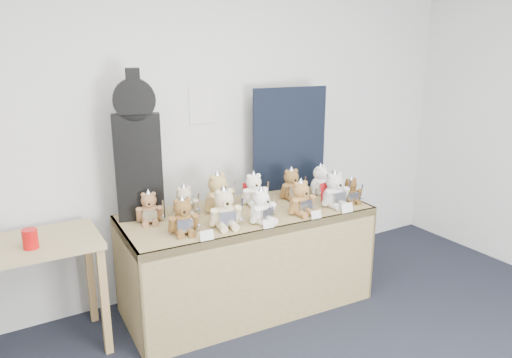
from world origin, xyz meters
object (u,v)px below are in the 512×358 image
teddy_back_centre_left (219,194)px  teddy_back_right (292,185)px  side_table (23,262)px  teddy_front_far_left (183,217)px  teddy_back_end (321,181)px  teddy_front_end (351,192)px  teddy_back_far_left (149,209)px  teddy_front_far_right (335,191)px  teddy_back_centre_right (254,190)px  teddy_back_left (185,203)px  guitar_case (137,148)px  teddy_front_right (301,199)px  teddy_front_left (224,210)px  red_cup (30,239)px  teddy_front_centre (262,207)px  display_table (251,236)px

teddy_back_centre_left → teddy_back_right: size_ratio=1.20×
side_table → teddy_back_right: (2.01, -0.09, 0.22)m
teddy_front_far_left → teddy_back_end: size_ratio=1.00×
teddy_front_far_left → teddy_front_end: teddy_front_far_left is taller
teddy_front_far_left → teddy_back_end: same height
teddy_back_centre_left → teddy_back_far_left: teddy_back_centre_left is taller
teddy_front_far_right → teddy_back_centre_right: bearing=145.9°
side_table → teddy_back_left: bearing=0.3°
teddy_front_far_right → teddy_back_far_left: (-1.35, 0.40, -0.02)m
teddy_front_far_left → teddy_back_far_left: 0.33m
teddy_back_end → teddy_front_far_right: bearing=-129.5°
side_table → teddy_back_end: (2.29, -0.12, 0.22)m
teddy_back_left → teddy_back_centre_right: size_ratio=0.93×
guitar_case → teddy_back_left: (0.28, -0.12, -0.42)m
teddy_front_end → teddy_back_centre_left: size_ratio=0.68×
side_table → teddy_front_right: 1.93m
side_table → teddy_back_centre_right: bearing=0.0°
guitar_case → teddy_front_left: (0.44, -0.45, -0.40)m
teddy_front_far_left → teddy_back_far_left: bearing=122.8°
teddy_front_left → teddy_back_left: size_ratio=1.19×
teddy_back_far_left → side_table: bearing=-164.9°
red_cup → teddy_back_centre_left: size_ratio=0.37×
teddy_back_left → teddy_back_centre_right: bearing=-1.8°
teddy_front_far_right → teddy_back_end: (0.10, 0.30, -0.01)m
side_table → teddy_front_left: size_ratio=3.10×
teddy_front_far_right → teddy_back_centre_right: teddy_front_far_right is taller
red_cup → teddy_back_far_left: teddy_back_far_left is taller
teddy_back_left → teddy_back_end: (1.19, -0.09, 0.01)m
teddy_front_centre → teddy_front_right: size_ratio=0.97×
teddy_front_end → teddy_back_end: (-0.06, 0.30, 0.02)m
teddy_front_right → teddy_back_right: teddy_front_right is taller
display_table → guitar_case: size_ratio=1.78×
teddy_back_left → side_table: bearing=179.0°
side_table → teddy_back_end: teddy_back_end is taller
guitar_case → teddy_back_centre_right: bearing=7.2°
teddy_back_right → side_table: bearing=-176.4°
teddy_front_left → teddy_front_right: (0.60, -0.06, -0.01)m
display_table → teddy_back_centre_right: teddy_back_centre_right is taller
teddy_front_end → teddy_back_far_left: 1.57m
guitar_case → teddy_front_right: guitar_case is taller
teddy_back_right → teddy_back_left: bearing=-177.7°
teddy_back_centre_right → teddy_back_end: size_ratio=1.01×
teddy_front_left → teddy_back_end: (1.03, 0.25, -0.01)m
teddy_front_far_right → display_table: bearing=167.0°
teddy_back_centre_right → teddy_front_far_right: bearing=-24.6°
teddy_back_right → display_table: bearing=-155.2°
teddy_front_far_left → teddy_back_far_left: (-0.13, 0.31, -0.01)m
side_table → teddy_front_far_right: 2.24m
side_table → teddy_front_left: 1.33m
teddy_front_far_right → teddy_back_right: bearing=119.9°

